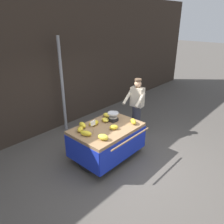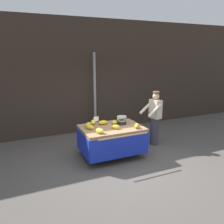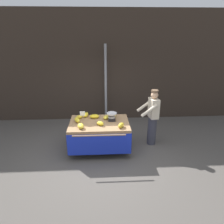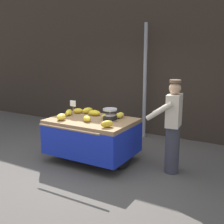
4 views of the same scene
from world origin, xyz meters
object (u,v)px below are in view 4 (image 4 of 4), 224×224
Objects in this scene: banana_bunch_7 at (120,115)px; banana_bunch_1 at (107,116)px; weighing_scale at (110,114)px; banana_bunch_6 at (78,111)px; banana_cart at (92,130)px; banana_bunch_2 at (61,117)px; banana_bunch_4 at (107,124)px; banana_bunch_5 at (94,113)px; price_sign at (73,105)px; banana_bunch_8 at (87,119)px; banana_bunch_3 at (69,112)px; banana_bunch_0 at (88,110)px; street_pole at (145,82)px; vendor_person at (172,127)px.

banana_bunch_1 is at bearing -148.39° from banana_bunch_7.
weighing_scale is 0.95m from banana_bunch_6.
banana_bunch_2 is at bearing -143.82° from banana_cart.
weighing_scale reaches higher than banana_bunch_4.
banana_cart is 0.44m from banana_bunch_5.
price_sign is 0.39m from banana_bunch_6.
banana_bunch_1 is 0.35m from banana_bunch_5.
banana_bunch_3 is at bearing 158.07° from banana_bunch_8.
banana_bunch_1 is (0.66, 0.26, -0.20)m from price_sign.
banana_bunch_2 is at bearing -117.60° from banana_bunch_5.
banana_bunch_0 is at bearing 157.06° from weighing_scale.
weighing_scale reaches higher than banana_bunch_8.
street_pole is 12.24× the size of banana_bunch_1.
banana_bunch_2 is 1.12× the size of banana_bunch_6.
banana_bunch_4 is 1.16× the size of banana_bunch_8.
banana_bunch_1 is at bearing 121.24° from banana_bunch_4.
banana_bunch_3 is at bearing -120.53° from banana_bunch_0.
banana_bunch_4 is 0.87× the size of banana_bunch_5.
price_sign is 1.31× the size of banana_bunch_0.
banana_cart is at bearing -138.28° from banana_bunch_7.
banana_bunch_1 is 0.96× the size of banana_bunch_2.
banana_bunch_1 is (0.21, 0.25, 0.27)m from banana_cart.
banana_bunch_6 is at bearing 79.30° from banana_bunch_3.
banana_bunch_4 is (0.98, -0.81, 0.00)m from banana_bunch_0.
weighing_scale is 0.82m from banana_bunch_0.
banana_cart is at bearing -5.19° from banana_bunch_3.
street_pole is at bearing 77.67° from banana_bunch_5.
banana_bunch_1 is at bearing -4.63° from banana_bunch_6.
banana_bunch_1 is at bearing 68.56° from banana_bunch_8.
banana_cart is 0.64m from banana_bunch_7.
banana_bunch_4 is at bearing -16.90° from banana_bunch_8.
banana_bunch_8 reaches higher than banana_bunch_7.
banana_bunch_2 reaches higher than banana_bunch_5.
banana_bunch_0 is at bearing 162.85° from banana_bunch_1.
banana_bunch_8 is at bearing -56.10° from banana_bunch_0.
banana_bunch_4 is 0.90× the size of banana_bunch_7.
weighing_scale is 1.01× the size of banana_bunch_5.
banana_bunch_0 is 1.06× the size of banana_bunch_2.
vendor_person reaches higher than price_sign.
banana_bunch_7 is at bearing 7.79° from banana_bunch_5.
banana_bunch_2 reaches higher than banana_bunch_6.
banana_bunch_0 is at bearing 174.86° from vendor_person.
banana_bunch_0 is (-0.64, -1.61, -0.51)m from street_pole.
banana_bunch_0 is 1.25× the size of banana_bunch_8.
vendor_person is (2.03, 0.27, -0.24)m from price_sign.
vendor_person is (1.00, 0.63, -0.06)m from banana_bunch_4.
banana_cart is 6.05× the size of weighing_scale.
banana_bunch_3 is 1.02× the size of banana_bunch_5.
street_pole reaches higher than banana_bunch_2.
banana_bunch_7 reaches higher than banana_bunch_1.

